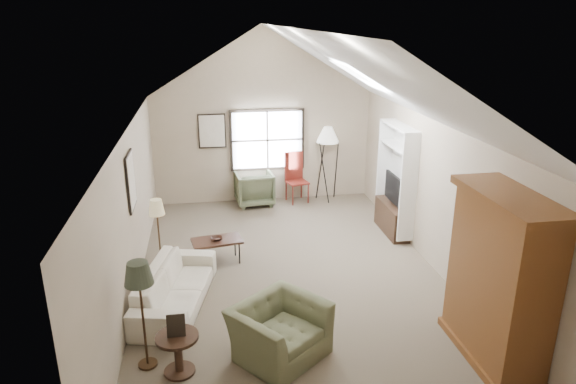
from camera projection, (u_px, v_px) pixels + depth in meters
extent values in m
cube|color=brown|center=(292.00, 279.00, 8.56)|extent=(5.00, 8.00, 0.01)
cube|color=tan|center=(263.00, 148.00, 11.88)|extent=(5.00, 0.01, 2.50)
cube|color=tan|center=(370.00, 373.00, 4.42)|extent=(5.00, 0.01, 2.50)
cube|color=tan|center=(130.00, 219.00, 7.77)|extent=(0.01, 8.00, 2.50)
cube|color=tan|center=(440.00, 200.00, 8.53)|extent=(0.01, 8.00, 2.50)
cube|color=black|center=(267.00, 140.00, 11.79)|extent=(1.72, 0.08, 1.42)
cube|color=black|center=(131.00, 181.00, 7.89)|extent=(0.68, 0.04, 0.88)
cube|color=black|center=(212.00, 131.00, 11.53)|extent=(0.62, 0.04, 0.78)
cube|color=brown|center=(500.00, 279.00, 6.29)|extent=(0.60, 1.50, 2.20)
cube|color=white|center=(396.00, 178.00, 10.03)|extent=(0.32, 1.30, 2.10)
cube|color=#382316|center=(392.00, 218.00, 10.31)|extent=(0.34, 1.18, 0.60)
cube|color=black|center=(394.00, 189.00, 10.10)|extent=(0.05, 0.90, 0.55)
imported|color=beige|center=(175.00, 287.00, 7.70)|extent=(1.27, 2.23, 0.61)
imported|color=#586244|center=(279.00, 331.00, 6.53)|extent=(1.46, 1.44, 0.71)
imported|color=#51593E|center=(254.00, 188.00, 11.84)|extent=(0.91, 0.93, 0.78)
cube|color=#3D2119|center=(217.00, 251.00, 9.06)|extent=(0.92, 0.61, 0.44)
imported|color=#341C15|center=(217.00, 238.00, 8.98)|extent=(0.24, 0.24, 0.05)
cylinder|color=#331B15|center=(178.00, 354.00, 6.24)|extent=(0.63, 0.63, 0.53)
cube|color=maroon|center=(297.00, 178.00, 11.93)|extent=(0.55, 0.55, 1.16)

